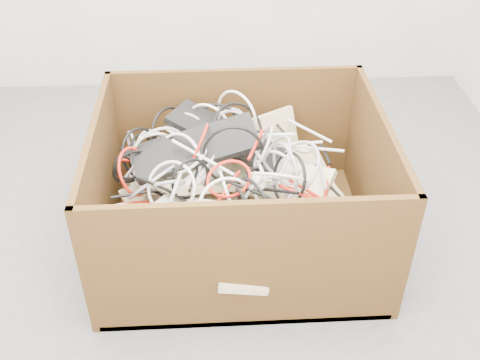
{
  "coord_description": "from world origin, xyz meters",
  "views": [
    {
      "loc": [
        -0.03,
        -1.75,
        1.69
      ],
      "look_at": [
        0.07,
        0.08,
        0.3
      ],
      "focal_mm": 43.17,
      "sensor_mm": 36.0,
      "label": 1
    }
  ],
  "objects_px": {
    "power_strip_left": "(189,187)",
    "vga_plug": "(320,172)",
    "power_strip_right": "(208,207)",
    "cardboard_box": "(237,212)"
  },
  "relations": [
    {
      "from": "cardboard_box",
      "to": "power_strip_left",
      "type": "distance_m",
      "value": 0.29
    },
    {
      "from": "power_strip_right",
      "to": "cardboard_box",
      "type": "bearing_deg",
      "value": 57.38
    },
    {
      "from": "power_strip_left",
      "to": "power_strip_right",
      "type": "height_order",
      "value": "power_strip_left"
    },
    {
      "from": "power_strip_left",
      "to": "vga_plug",
      "type": "bearing_deg",
      "value": -30.57
    },
    {
      "from": "power_strip_right",
      "to": "vga_plug",
      "type": "distance_m",
      "value": 0.46
    },
    {
      "from": "power_strip_left",
      "to": "power_strip_right",
      "type": "relative_size",
      "value": 1.18
    },
    {
      "from": "power_strip_left",
      "to": "vga_plug",
      "type": "relative_size",
      "value": 6.59
    },
    {
      "from": "vga_plug",
      "to": "power_strip_left",
      "type": "bearing_deg",
      "value": -118.7
    },
    {
      "from": "cardboard_box",
      "to": "power_strip_right",
      "type": "relative_size",
      "value": 4.42
    },
    {
      "from": "cardboard_box",
      "to": "power_strip_left",
      "type": "xyz_separation_m",
      "value": [
        -0.18,
        -0.09,
        0.21
      ]
    }
  ]
}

